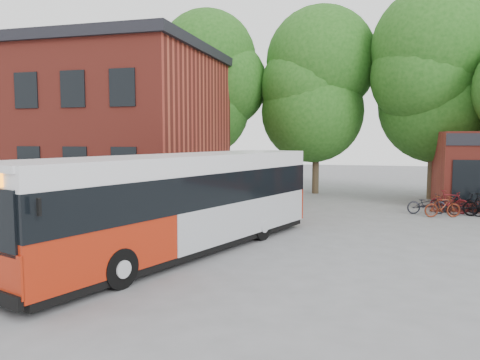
% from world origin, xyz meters
% --- Properties ---
extents(ground, '(100.00, 100.00, 0.00)m').
position_xyz_m(ground, '(0.00, 0.00, 0.00)').
color(ground, slate).
extents(station_building, '(18.40, 10.40, 8.50)m').
position_xyz_m(station_building, '(-13.00, 9.00, 4.25)').
color(station_building, maroon).
rests_on(station_building, ground).
extents(bus_shelter, '(3.60, 7.00, 2.90)m').
position_xyz_m(bus_shelter, '(-4.50, -1.00, 1.45)').
color(bus_shelter, '#262629').
rests_on(bus_shelter, ground).
extents(bike_rail, '(5.20, 0.10, 0.38)m').
position_xyz_m(bike_rail, '(9.28, 10.00, 0.19)').
color(bike_rail, '#262629').
rests_on(bike_rail, ground).
extents(tree_0, '(7.92, 7.92, 11.00)m').
position_xyz_m(tree_0, '(-6.00, 16.00, 5.50)').
color(tree_0, '#1D4F15').
rests_on(tree_0, ground).
extents(tree_1, '(7.92, 7.92, 10.40)m').
position_xyz_m(tree_1, '(1.00, 17.00, 5.20)').
color(tree_1, '#1D4F15').
rests_on(tree_1, ground).
extents(tree_2, '(7.92, 7.92, 11.00)m').
position_xyz_m(tree_2, '(8.00, 16.00, 5.50)').
color(tree_2, '#1D4F15').
rests_on(tree_2, ground).
extents(city_bus, '(6.55, 12.58, 3.15)m').
position_xyz_m(city_bus, '(-1.47, -0.26, 1.58)').
color(city_bus, '#A6220C').
rests_on(city_bus, ground).
extents(bicycle_0, '(1.94, 1.01, 0.97)m').
position_xyz_m(bicycle_0, '(7.08, 9.95, 0.48)').
color(bicycle_0, black).
rests_on(bicycle_0, ground).
extents(bicycle_1, '(1.76, 0.94, 1.02)m').
position_xyz_m(bicycle_1, '(7.68, 9.11, 0.51)').
color(bicycle_1, '#5C2112').
rests_on(bicycle_1, ground).
extents(bicycle_2, '(1.90, 0.70, 0.99)m').
position_xyz_m(bicycle_2, '(8.69, 10.62, 0.50)').
color(bicycle_2, black).
rests_on(bicycle_2, ground).
extents(bicycle_3, '(1.90, 1.19, 1.11)m').
position_xyz_m(bicycle_3, '(8.21, 10.58, 0.55)').
color(bicycle_3, '#5E1216').
rests_on(bicycle_3, ground).
extents(bicycle_4, '(1.59, 0.70, 0.81)m').
position_xyz_m(bicycle_4, '(8.82, 9.78, 0.40)').
color(bicycle_4, black).
rests_on(bicycle_4, ground).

